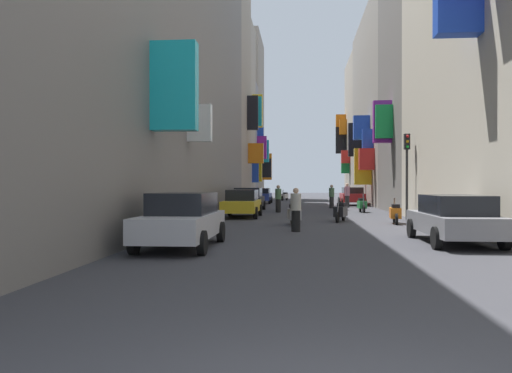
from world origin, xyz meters
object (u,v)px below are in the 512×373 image
at_px(scooter_black, 341,212).
at_px(pedestrian_mid_street, 296,210).
at_px(parked_car_black, 248,199).
at_px(scooter_silver, 294,214).
at_px(parked_car_red, 352,196).
at_px(scooter_orange, 395,213).
at_px(pedestrian_near_left, 278,199).
at_px(pedestrian_near_right, 332,197).
at_px(parked_car_blue, 261,195).
at_px(scooter_white, 285,196).
at_px(parked_car_silver, 182,219).
at_px(scooter_green, 362,205).
at_px(parked_car_grey, 454,218).
at_px(parked_car_yellow, 242,203).
at_px(traffic_light_near_corner, 407,161).
at_px(pedestrian_crossing, 347,195).

relative_size(scooter_black, pedestrian_mid_street, 1.18).
bearing_deg(parked_car_black, scooter_silver, -74.75).
height_order(parked_car_red, scooter_orange, parked_car_red).
xyz_separation_m(pedestrian_near_left, pedestrian_near_right, (3.56, 5.73, 0.01)).
bearing_deg(parked_car_blue, scooter_white, 77.63).
relative_size(parked_car_silver, scooter_silver, 2.31).
distance_m(parked_car_blue, scooter_green, 15.55).
distance_m(parked_car_blue, pedestrian_mid_street, 26.98).
relative_size(scooter_black, pedestrian_near_left, 1.12).
height_order(parked_car_grey, scooter_silver, parked_car_grey).
xyz_separation_m(scooter_green, scooter_white, (-5.38, 22.26, -0.00)).
relative_size(parked_car_yellow, traffic_light_near_corner, 1.04).
xyz_separation_m(parked_car_blue, scooter_white, (1.86, 8.49, -0.27)).
bearing_deg(parked_car_black, scooter_green, -10.26).
relative_size(parked_car_blue, pedestrian_mid_street, 2.70).
xyz_separation_m(parked_car_grey, scooter_green, (-0.63, 16.26, -0.27)).
distance_m(parked_car_blue, scooter_white, 8.70).
height_order(parked_car_red, parked_car_grey, parked_car_red).
distance_m(parked_car_red, traffic_light_near_corner, 16.81).
height_order(scooter_white, pedestrian_near_right, pedestrian_near_right).
height_order(parked_car_blue, pedestrian_near_left, pedestrian_near_left).
bearing_deg(parked_car_black, pedestrian_near_left, -42.35).
bearing_deg(pedestrian_near_right, pedestrian_crossing, 48.07).
relative_size(parked_car_grey, scooter_green, 2.49).
distance_m(scooter_silver, traffic_light_near_corner, 6.94).
height_order(scooter_orange, pedestrian_mid_street, pedestrian_mid_street).
xyz_separation_m(scooter_orange, traffic_light_near_corner, (1.02, 2.56, 2.36)).
relative_size(scooter_white, pedestrian_near_left, 1.03).
distance_m(parked_car_yellow, scooter_green, 8.47).
bearing_deg(parked_car_red, parked_car_grey, -89.63).
bearing_deg(pedestrian_near_right, scooter_silver, -99.25).
bearing_deg(traffic_light_near_corner, pedestrian_crossing, 97.30).
height_order(scooter_black, pedestrian_near_right, pedestrian_near_right).
bearing_deg(parked_car_grey, pedestrian_near_left, 109.98).
distance_m(parked_car_silver, parked_car_yellow, 12.70).
relative_size(scooter_black, pedestrian_near_right, 1.11).
xyz_separation_m(scooter_black, scooter_orange, (2.26, -0.98, 0.00)).
xyz_separation_m(parked_car_yellow, pedestrian_near_right, (5.25, 10.27, 0.09)).
height_order(pedestrian_near_left, pedestrian_mid_street, pedestrian_near_left).
xyz_separation_m(parked_car_red, parked_car_yellow, (-7.22, -15.40, -0.02)).
bearing_deg(scooter_silver, pedestrian_near_right, 80.75).
relative_size(parked_car_black, pedestrian_near_left, 2.60).
height_order(scooter_white, pedestrian_crossing, pedestrian_crossing).
height_order(parked_car_blue, scooter_white, parked_car_blue).
height_order(parked_car_black, scooter_silver, parked_car_black).
bearing_deg(parked_car_grey, parked_car_red, 90.37).
relative_size(parked_car_blue, scooter_silver, 2.27).
bearing_deg(pedestrian_near_left, scooter_white, 90.77).
relative_size(scooter_silver, pedestrian_mid_street, 1.19).
distance_m(parked_car_grey, parked_car_yellow, 13.39).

